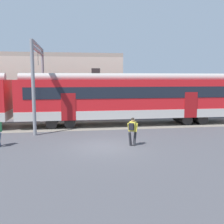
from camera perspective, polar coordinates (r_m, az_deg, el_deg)
The scene contains 4 objects.
ground_plane at distance 15.25m, azimuth -1.47°, elevation -7.55°, with size 160.00×160.00×0.00m, color #424247.
pedestrian_yellow at distance 15.27m, azimuth 4.47°, elevation -3.73°, with size 0.67×0.54×1.67m.
catenary_gantry at distance 21.76m, azimuth -15.70°, elevation 8.12°, with size 0.24×6.64×6.53m.
background_building at distance 29.21m, azimuth -19.79°, elevation 5.53°, with size 21.40×5.00×9.20m.
Camera 1 is at (-1.86, -14.61, 3.93)m, focal length 42.00 mm.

